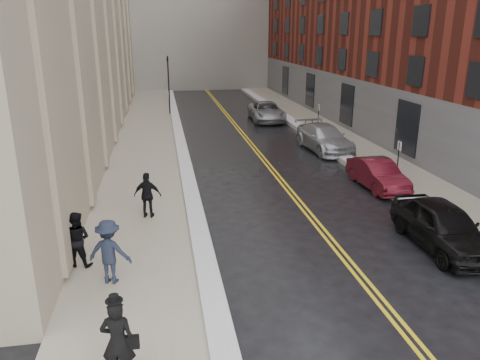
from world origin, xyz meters
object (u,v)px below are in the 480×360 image
object	(u,v)px
pedestrian_main	(118,342)
pedestrian_b	(109,252)
car_black	(443,226)
car_maroon	(378,174)
car_silver_near	(324,138)
car_silver_far	(266,111)
pedestrian_c	(148,195)
pedestrian_a	(77,239)

from	to	relation	value
pedestrian_main	pedestrian_b	size ratio (longest dim) A/B	1.00
car_black	car_maroon	world-z (taller)	car_black
car_silver_near	car_silver_far	distance (m)	10.70
car_silver_near	car_maroon	bearing A→B (deg)	-95.06
car_maroon	pedestrian_c	size ratio (longest dim) A/B	2.27
car_silver_near	pedestrian_b	size ratio (longest dim) A/B	2.80
car_silver_near	pedestrian_c	distance (m)	14.68
pedestrian_main	pedestrian_b	bearing A→B (deg)	-73.52
car_silver_near	pedestrian_c	xyz separation A→B (m)	(-10.83, -9.91, 0.27)
pedestrian_main	pedestrian_c	xyz separation A→B (m)	(0.43, 9.33, -0.06)
pedestrian_a	pedestrian_main	bearing A→B (deg)	123.50
car_maroon	pedestrian_b	size ratio (longest dim) A/B	2.13
car_black	car_maroon	xyz separation A→B (m)	(0.67, 6.52, -0.12)
car_maroon	pedestrian_a	distance (m)	14.35
car_silver_near	pedestrian_b	world-z (taller)	pedestrian_b
car_silver_far	pedestrian_b	xyz separation A→B (m)	(-10.48, -25.53, 0.35)
car_silver_near	pedestrian_a	size ratio (longest dim) A/B	3.05
car_black	pedestrian_a	size ratio (longest dim) A/B	2.65
car_black	pedestrian_c	world-z (taller)	pedestrian_c
car_silver_far	pedestrian_a	bearing A→B (deg)	-112.63
car_black	pedestrian_a	world-z (taller)	pedestrian_a
pedestrian_b	car_silver_far	bearing A→B (deg)	-95.73
car_silver_near	car_silver_far	world-z (taller)	car_silver_near
pedestrian_main	pedestrian_b	distance (m)	4.37
car_silver_far	car_maroon	bearing A→B (deg)	-82.69
pedestrian_main	pedestrian_c	bearing A→B (deg)	-83.79
car_silver_near	pedestrian_c	world-z (taller)	pedestrian_c
car_maroon	car_silver_far	xyz separation A→B (m)	(-1.40, 18.22, 0.10)
car_maroon	pedestrian_c	xyz separation A→B (m)	(-10.87, -2.31, 0.38)
car_maroon	pedestrian_a	bearing A→B (deg)	-156.97
pedestrian_main	pedestrian_c	world-z (taller)	pedestrian_main
pedestrian_a	pedestrian_b	xyz separation A→B (m)	(1.12, -1.24, 0.08)
pedestrian_b	pedestrian_c	distance (m)	5.10
car_black	pedestrian_main	bearing A→B (deg)	-153.47
car_black	pedestrian_c	size ratio (longest dim) A/B	2.59
pedestrian_a	pedestrian_c	size ratio (longest dim) A/B	0.98
pedestrian_c	pedestrian_a	bearing A→B (deg)	71.74
car_maroon	pedestrian_main	bearing A→B (deg)	-136.16
pedestrian_main	car_silver_near	bearing A→B (deg)	-111.50
car_black	car_silver_far	world-z (taller)	car_black
car_maroon	car_silver_near	size ratio (longest dim) A/B	0.76
car_black	pedestrian_c	bearing A→B (deg)	158.42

